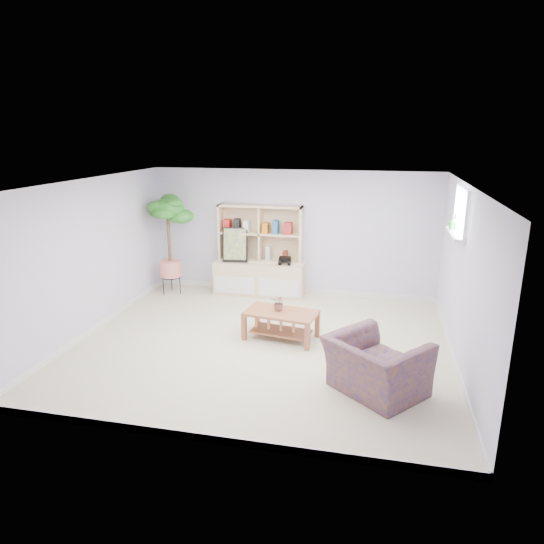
% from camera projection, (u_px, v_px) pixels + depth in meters
% --- Properties ---
extents(floor, '(5.50, 5.00, 0.01)m').
position_uv_depth(floor, '(262.00, 343.00, 7.31)').
color(floor, beige).
rests_on(floor, ground).
extents(ceiling, '(5.50, 5.00, 0.01)m').
position_uv_depth(ceiling, '(261.00, 183.00, 6.65)').
color(ceiling, white).
rests_on(ceiling, walls).
extents(walls, '(5.51, 5.01, 2.40)m').
position_uv_depth(walls, '(262.00, 267.00, 6.98)').
color(walls, silver).
rests_on(walls, floor).
extents(baseboard, '(5.50, 5.00, 0.10)m').
position_uv_depth(baseboard, '(262.00, 340.00, 7.30)').
color(baseboard, white).
rests_on(baseboard, floor).
extents(window, '(0.10, 0.98, 0.68)m').
position_uv_depth(window, '(462.00, 212.00, 6.76)').
color(window, '#CBDFFF').
rests_on(window, walls).
extents(window_sill, '(0.14, 1.00, 0.04)m').
position_uv_depth(window_sill, '(455.00, 234.00, 6.86)').
color(window_sill, white).
rests_on(window_sill, walls).
extents(storage_unit, '(1.74, 0.59, 1.74)m').
position_uv_depth(storage_unit, '(259.00, 251.00, 9.30)').
color(storage_unit, '#D5B18B').
rests_on(storage_unit, floor).
extents(poster, '(0.49, 0.17, 0.67)m').
position_uv_depth(poster, '(235.00, 245.00, 9.29)').
color(poster, yellow).
rests_on(poster, storage_unit).
extents(toy_truck, '(0.33, 0.24, 0.17)m').
position_uv_depth(toy_truck, '(285.00, 260.00, 9.17)').
color(toy_truck, black).
rests_on(toy_truck, storage_unit).
extents(coffee_table, '(1.16, 0.75, 0.44)m').
position_uv_depth(coffee_table, '(281.00, 325.00, 7.43)').
color(coffee_table, brown).
rests_on(coffee_table, floor).
extents(table_plant, '(0.27, 0.25, 0.25)m').
position_uv_depth(table_plant, '(279.00, 303.00, 7.38)').
color(table_plant, '#155219').
rests_on(table_plant, coffee_table).
extents(floor_tree, '(0.78, 0.78, 1.94)m').
position_uv_depth(floor_tree, '(169.00, 245.00, 9.32)').
color(floor_tree, '#16691A').
rests_on(floor_tree, floor).
extents(armchair, '(1.42, 1.41, 0.79)m').
position_uv_depth(armchair, '(376.00, 362.00, 5.84)').
color(armchair, navy).
rests_on(armchair, floor).
extents(sill_plant, '(0.17, 0.15, 0.25)m').
position_uv_depth(sill_plant, '(453.00, 221.00, 7.05)').
color(sill_plant, '#16691A').
rests_on(sill_plant, window_sill).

